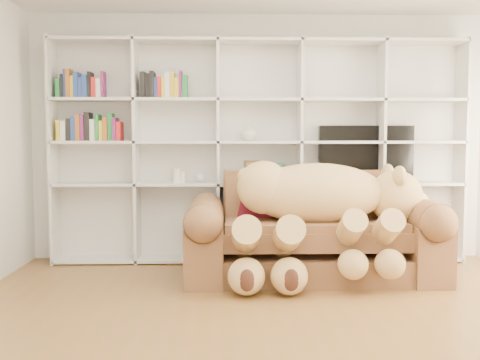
{
  "coord_description": "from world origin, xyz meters",
  "views": [
    {
      "loc": [
        -0.36,
        -3.46,
        1.34
      ],
      "look_at": [
        -0.22,
        1.63,
        0.94
      ],
      "focal_mm": 40.0,
      "sensor_mm": 36.0,
      "label": 1
    }
  ],
  "objects": [
    {
      "name": "floor",
      "position": [
        0.0,
        0.0,
        0.0
      ],
      "size": [
        5.0,
        5.0,
        0.0
      ],
      "primitive_type": "plane",
      "color": "brown",
      "rests_on": "ground"
    },
    {
      "name": "figurine_tall",
      "position": [
        -0.89,
        2.3,
        0.94
      ],
      "size": [
        0.09,
        0.09,
        0.15
      ],
      "primitive_type": "cylinder",
      "rotation": [
        0.0,
        0.0,
        -0.25
      ],
      "color": "silver",
      "rests_on": "bookshelf"
    },
    {
      "name": "figurine_short",
      "position": [
        -0.83,
        2.3,
        0.92
      ],
      "size": [
        0.09,
        0.09,
        0.11
      ],
      "primitive_type": "cylinder",
      "rotation": [
        0.0,
        0.0,
        -0.4
      ],
      "color": "silver",
      "rests_on": "bookshelf"
    },
    {
      "name": "wall_back",
      "position": [
        0.0,
        2.5,
        1.35
      ],
      "size": [
        5.0,
        0.02,
        2.7
      ],
      "primitive_type": "cube",
      "color": "white",
      "rests_on": "floor"
    },
    {
      "name": "throw_pillow",
      "position": [
        -0.07,
        1.8,
        0.72
      ],
      "size": [
        0.46,
        0.36,
        0.43
      ],
      "primitive_type": "cube",
      "rotation": [
        -0.24,
        0.0,
        -0.38
      ],
      "color": "maroon",
      "rests_on": "sofa"
    },
    {
      "name": "sofa",
      "position": [
        0.47,
        1.64,
        0.38
      ],
      "size": [
        2.4,
        1.04,
        1.01
      ],
      "color": "brown",
      "rests_on": "floor"
    },
    {
      "name": "teddy_bear",
      "position": [
        0.51,
        1.43,
        0.72
      ],
      "size": [
        1.93,
        1.02,
        1.12
      ],
      "rotation": [
        0.0,
        0.0,
        -0.17
      ],
      "color": "tan",
      "rests_on": "sofa"
    },
    {
      "name": "picture_frame",
      "position": [
        -0.07,
        2.3,
        0.99
      ],
      "size": [
        0.18,
        0.04,
        0.23
      ],
      "primitive_type": "cube",
      "rotation": [
        0.0,
        0.0,
        -0.09
      ],
      "color": "brown",
      "rests_on": "bookshelf"
    },
    {
      "name": "wall_front",
      "position": [
        0.0,
        -2.5,
        1.35
      ],
      "size": [
        5.0,
        0.02,
        2.7
      ],
      "primitive_type": "cube",
      "color": "white",
      "rests_on": "floor"
    },
    {
      "name": "bookshelf",
      "position": [
        -0.24,
        2.36,
        1.31
      ],
      "size": [
        4.43,
        0.35,
        2.4
      ],
      "color": "silver",
      "rests_on": "floor"
    },
    {
      "name": "tv",
      "position": [
        1.17,
        2.35,
        1.17
      ],
      "size": [
        1.04,
        0.18,
        0.61
      ],
      "color": "black",
      "rests_on": "bookshelf"
    },
    {
      "name": "snow_globe",
      "position": [
        -0.63,
        2.3,
        0.92
      ],
      "size": [
        0.1,
        0.1,
        0.1
      ],
      "primitive_type": "sphere",
      "color": "silver",
      "rests_on": "bookshelf"
    },
    {
      "name": "shelf_vase",
      "position": [
        -0.12,
        2.3,
        1.4
      ],
      "size": [
        0.22,
        0.22,
        0.18
      ],
      "primitive_type": "imported",
      "rotation": [
        0.0,
        0.0,
        0.32
      ],
      "color": "beige",
      "rests_on": "bookshelf"
    },
    {
      "name": "green_vase",
      "position": [
        0.22,
        2.3,
        0.97
      ],
      "size": [
        0.21,
        0.21,
        0.21
      ],
      "primitive_type": "sphere",
      "color": "#326142",
      "rests_on": "bookshelf"
    }
  ]
}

